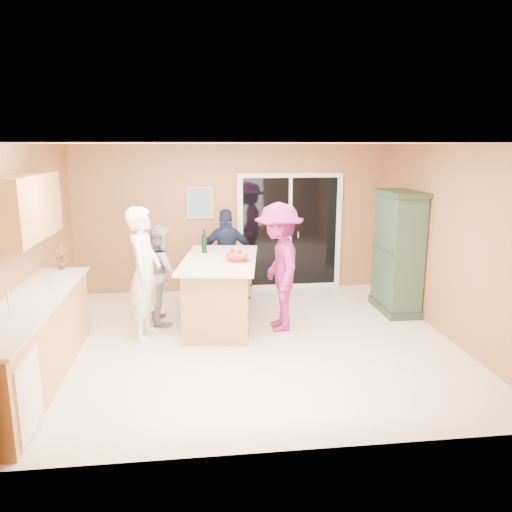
{
  "coord_description": "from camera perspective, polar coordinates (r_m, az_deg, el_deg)",
  "views": [
    {
      "loc": [
        -0.62,
        -6.27,
        2.58
      ],
      "look_at": [
        0.15,
        0.1,
        1.15
      ],
      "focal_mm": 35.0,
      "sensor_mm": 36.0,
      "label": 1
    }
  ],
  "objects": [
    {
      "name": "floor",
      "position": [
        6.81,
        -1.17,
        -9.7
      ],
      "size": [
        5.5,
        5.5,
        0.0
      ],
      "primitive_type": "plane",
      "color": "white",
      "rests_on": "ground"
    },
    {
      "name": "ceiling",
      "position": [
        6.31,
        -1.28,
        12.73
      ],
      "size": [
        5.5,
        5.0,
        0.1
      ],
      "primitive_type": "cube",
      "color": "silver",
      "rests_on": "wall_back"
    },
    {
      "name": "wall_back",
      "position": [
        8.89,
        -2.83,
        4.26
      ],
      "size": [
        5.5,
        0.1,
        2.6
      ],
      "primitive_type": "cube",
      "color": "#BF794E",
      "rests_on": "ground"
    },
    {
      "name": "wall_front",
      "position": [
        4.03,
        2.33,
        -5.96
      ],
      "size": [
        5.5,
        0.1,
        2.6
      ],
      "primitive_type": "cube",
      "color": "#BF794E",
      "rests_on": "ground"
    },
    {
      "name": "wall_left",
      "position": [
        6.75,
        -25.14,
        0.42
      ],
      "size": [
        0.1,
        5.0,
        2.6
      ],
      "primitive_type": "cube",
      "color": "#BF794E",
      "rests_on": "ground"
    },
    {
      "name": "wall_right",
      "position": [
        7.24,
        21.0,
        1.53
      ],
      "size": [
        0.1,
        5.0,
        2.6
      ],
      "primitive_type": "cube",
      "color": "#BF794E",
      "rests_on": "ground"
    },
    {
      "name": "left_cabinet_run",
      "position": [
        5.93,
        -24.69,
        -9.59
      ],
      "size": [
        0.65,
        3.05,
        1.24
      ],
      "color": "tan",
      "rests_on": "floor"
    },
    {
      "name": "upper_cabinets",
      "position": [
        6.42,
        -24.67,
        5.11
      ],
      "size": [
        0.35,
        1.6,
        0.75
      ],
      "primitive_type": "cube",
      "color": "tan",
      "rests_on": "wall_left"
    },
    {
      "name": "sliding_door",
      "position": [
        9.03,
        3.88,
        2.77
      ],
      "size": [
        1.9,
        0.07,
        2.1
      ],
      "color": "silver",
      "rests_on": "floor"
    },
    {
      "name": "framed_picture",
      "position": [
        8.81,
        -6.43,
        6.09
      ],
      "size": [
        0.46,
        0.04,
        0.56
      ],
      "color": "tan",
      "rests_on": "wall_back"
    },
    {
      "name": "kitchen_island",
      "position": [
        7.3,
        -4.09,
        -4.32
      ],
      "size": [
        1.29,
        2.02,
        0.99
      ],
      "rotation": [
        0.0,
        0.0,
        -0.14
      ],
      "color": "tan",
      "rests_on": "floor"
    },
    {
      "name": "green_hutch",
      "position": [
        8.08,
        15.9,
        0.27
      ],
      "size": [
        0.55,
        1.04,
        1.9
      ],
      "color": "#223824",
      "rests_on": "floor"
    },
    {
      "name": "woman_white",
      "position": [
        6.83,
        -12.62,
        -1.97
      ],
      "size": [
        0.52,
        0.71,
        1.8
      ],
      "primitive_type": "imported",
      "rotation": [
        0.0,
        0.0,
        1.43
      ],
      "color": "white",
      "rests_on": "floor"
    },
    {
      "name": "woman_grey",
      "position": [
        7.49,
        -10.68,
        -1.97
      ],
      "size": [
        0.67,
        0.8,
        1.46
      ],
      "primitive_type": "imported",
      "rotation": [
        0.0,
        0.0,
        1.76
      ],
      "color": "gray",
      "rests_on": "floor"
    },
    {
      "name": "woman_navy",
      "position": [
        8.41,
        -3.33,
        0.15
      ],
      "size": [
        0.93,
        0.44,
        1.55
      ],
      "primitive_type": "imported",
      "rotation": [
        0.0,
        0.0,
        3.08
      ],
      "color": "#1B253D",
      "rests_on": "floor"
    },
    {
      "name": "woman_magenta",
      "position": [
        7.0,
        2.64,
        -1.29
      ],
      "size": [
        0.68,
        1.17,
        1.81
      ],
      "primitive_type": "imported",
      "rotation": [
        0.0,
        0.0,
        -1.57
      ],
      "color": "#942070",
      "rests_on": "floor"
    },
    {
      "name": "serving_bowl",
      "position": [
        7.0,
        -2.17,
        -0.2
      ],
      "size": [
        0.36,
        0.36,
        0.08
      ],
      "primitive_type": "imported",
      "rotation": [
        0.0,
        0.0,
        -0.12
      ],
      "color": "red",
      "rests_on": "kitchen_island"
    },
    {
      "name": "tulip_vase",
      "position": [
        7.19,
        -21.47,
        -0.09
      ],
      "size": [
        0.19,
        0.13,
        0.35
      ],
      "primitive_type": "imported",
      "rotation": [
        0.0,
        0.0,
        -0.04
      ],
      "color": "red",
      "rests_on": "left_cabinet_run"
    },
    {
      "name": "tumbler_near",
      "position": [
        7.22,
        -1.86,
        0.28
      ],
      "size": [
        0.09,
        0.09,
        0.1
      ],
      "primitive_type": "cylinder",
      "rotation": [
        0.0,
        0.0,
        -0.27
      ],
      "color": "red",
      "rests_on": "kitchen_island"
    },
    {
      "name": "tumbler_far",
      "position": [
        7.33,
        -2.76,
        0.44
      ],
      "size": [
        0.08,
        0.08,
        0.1
      ],
      "primitive_type": "cylinder",
      "rotation": [
        0.0,
        0.0,
        0.26
      ],
      "color": "red",
      "rests_on": "kitchen_island"
    },
    {
      "name": "wine_bottle",
      "position": [
        7.53,
        -5.93,
        1.42
      ],
      "size": [
        0.08,
        0.08,
        0.36
      ],
      "rotation": [
        0.0,
        0.0,
        0.18
      ],
      "color": "black",
      "rests_on": "kitchen_island"
    },
    {
      "name": "white_plate",
      "position": [
        6.62,
        -1.6,
        -1.25
      ],
      "size": [
        0.24,
        0.24,
        0.01
      ],
      "primitive_type": "cylinder",
      "rotation": [
        0.0,
        0.0,
        0.23
      ],
      "color": "white",
      "rests_on": "kitchen_island"
    }
  ]
}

